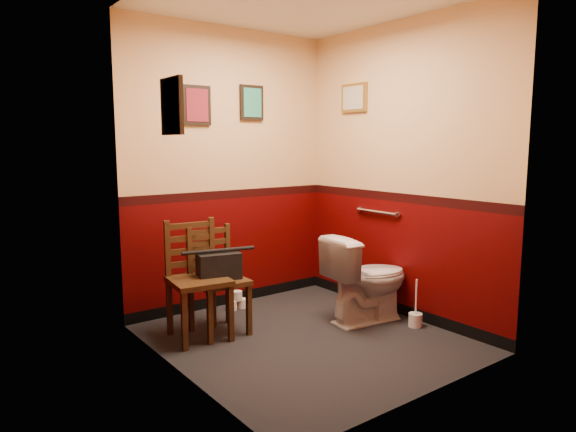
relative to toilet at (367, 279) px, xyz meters
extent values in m
cube|color=black|center=(-0.72, -0.02, -0.39)|extent=(2.20, 2.40, 0.00)
cube|color=#420203|center=(-0.72, 1.18, 0.96)|extent=(2.20, 0.00, 2.70)
cube|color=#420203|center=(-0.72, -1.22, 0.96)|extent=(2.20, 0.00, 2.70)
cube|color=#420203|center=(-1.82, -0.02, 0.96)|extent=(0.00, 2.40, 2.70)
cube|color=#420203|center=(0.38, -0.02, 0.96)|extent=(0.00, 2.40, 2.70)
cylinder|color=silver|center=(0.35, 0.23, 0.56)|extent=(0.03, 0.50, 0.03)
cylinder|color=silver|center=(0.37, -0.02, 0.56)|extent=(0.02, 0.06, 0.06)
cylinder|color=silver|center=(0.37, 0.48, 0.56)|extent=(0.02, 0.06, 0.06)
cube|color=black|center=(-1.07, 1.16, 1.56)|extent=(0.28, 0.03, 0.36)
cube|color=maroon|center=(-1.07, 1.15, 1.56)|extent=(0.22, 0.01, 0.30)
cube|color=black|center=(-0.47, 1.16, 1.61)|extent=(0.26, 0.03, 0.34)
cube|color=#2B896E|center=(-0.47, 1.15, 1.61)|extent=(0.20, 0.01, 0.28)
cube|color=black|center=(-1.80, 0.08, 1.46)|extent=(0.03, 0.30, 0.38)
cube|color=tan|center=(-1.79, 0.08, 1.46)|extent=(0.01, 0.24, 0.31)
cube|color=olive|center=(0.36, 0.58, 1.66)|extent=(0.03, 0.34, 0.28)
cube|color=tan|center=(0.35, 0.58, 1.66)|extent=(0.01, 0.28, 0.22)
imported|color=white|center=(0.00, 0.00, 0.00)|extent=(0.85, 0.54, 0.78)
cylinder|color=silver|center=(0.23, -0.37, -0.33)|extent=(0.12, 0.12, 0.12)
cylinder|color=silver|center=(0.23, -0.37, -0.13)|extent=(0.02, 0.02, 0.34)
cube|color=#492E16|center=(-1.41, 0.53, 0.10)|extent=(0.51, 0.51, 0.04)
cube|color=#492E16|center=(-1.63, 0.36, -0.15)|extent=(0.05, 0.05, 0.49)
cube|color=#492E16|center=(-1.58, 0.75, -0.15)|extent=(0.05, 0.05, 0.49)
cube|color=#492E16|center=(-1.24, 0.32, -0.15)|extent=(0.05, 0.05, 0.49)
cube|color=#492E16|center=(-1.19, 0.70, -0.15)|extent=(0.05, 0.05, 0.49)
cube|color=#492E16|center=(-1.58, 0.76, 0.34)|extent=(0.05, 0.04, 0.49)
cube|color=#492E16|center=(-1.19, 0.71, 0.34)|extent=(0.05, 0.04, 0.49)
cube|color=#492E16|center=(-1.38, 0.73, 0.21)|extent=(0.37, 0.07, 0.05)
cube|color=#492E16|center=(-1.38, 0.73, 0.31)|extent=(0.37, 0.07, 0.05)
cube|color=#492E16|center=(-1.38, 0.73, 0.42)|extent=(0.37, 0.07, 0.05)
cube|color=#492E16|center=(-1.38, 0.73, 0.53)|extent=(0.37, 0.07, 0.05)
cube|color=#492E16|center=(-1.22, 0.53, 0.06)|extent=(0.44, 0.44, 0.04)
cube|color=#492E16|center=(-1.41, 0.36, -0.16)|extent=(0.04, 0.04, 0.45)
cube|color=#492E16|center=(-1.39, 0.72, -0.16)|extent=(0.04, 0.04, 0.45)
cube|color=#492E16|center=(-1.05, 0.35, -0.16)|extent=(0.04, 0.04, 0.45)
cube|color=#492E16|center=(-1.03, 0.71, -0.16)|extent=(0.04, 0.04, 0.45)
cube|color=#492E16|center=(-1.39, 0.72, 0.29)|extent=(0.04, 0.04, 0.45)
cube|color=#492E16|center=(-1.03, 0.71, 0.29)|extent=(0.04, 0.04, 0.45)
cube|color=#492E16|center=(-1.21, 0.72, 0.16)|extent=(0.34, 0.04, 0.05)
cube|color=#492E16|center=(-1.21, 0.72, 0.26)|extent=(0.34, 0.04, 0.05)
cube|color=#492E16|center=(-1.21, 0.72, 0.36)|extent=(0.34, 0.04, 0.05)
cube|color=#492E16|center=(-1.21, 0.72, 0.46)|extent=(0.34, 0.04, 0.05)
cube|color=black|center=(-1.22, 0.53, 0.19)|extent=(0.39, 0.25, 0.22)
cylinder|color=black|center=(-1.22, 0.53, 0.33)|extent=(0.31, 0.10, 0.03)
cylinder|color=silver|center=(-0.82, 1.00, -0.35)|extent=(0.10, 0.10, 0.09)
cylinder|color=silver|center=(-0.72, 1.00, -0.35)|extent=(0.10, 0.10, 0.09)
cylinder|color=silver|center=(-0.77, 0.99, -0.26)|extent=(0.10, 0.10, 0.09)
camera|label=1|loc=(-3.27, -3.17, 1.21)|focal=32.00mm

